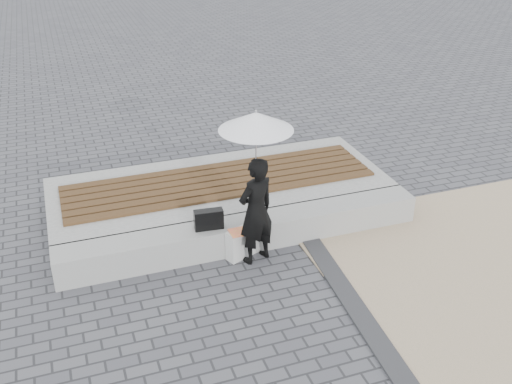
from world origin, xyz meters
TOP-DOWN VIEW (x-y plane):
  - ground at (0.00, 0.00)m, footprint 80.00×80.00m
  - edging_band at (0.75, -0.50)m, footprint 0.61×5.20m
  - seating_ledge at (0.00, 1.60)m, footprint 5.00×0.45m
  - timber_platform at (0.00, 2.80)m, footprint 5.00×2.00m
  - timber_decking at (0.00, 2.80)m, footprint 4.60×1.20m
  - woman at (0.03, 1.24)m, footprint 0.62×0.51m
  - parasol at (0.03, 1.24)m, footprint 0.90×0.90m
  - handbag at (-0.51, 1.56)m, footprint 0.39×0.17m
  - canvas_tote at (-0.14, 1.37)m, footprint 0.42×0.31m
  - magazine at (-0.14, 1.32)m, footprint 0.32×0.24m

SIDE VIEW (x-z plane):
  - ground at x=0.00m, z-range 0.00..0.00m
  - edging_band at x=0.75m, z-range 0.00..0.04m
  - seating_ledge at x=0.00m, z-range 0.00..0.40m
  - timber_platform at x=0.00m, z-range 0.00..0.40m
  - canvas_tote at x=-0.14m, z-range 0.00..0.41m
  - magazine at x=-0.14m, z-range 0.41..0.42m
  - timber_decking at x=0.00m, z-range 0.40..0.44m
  - handbag at x=-0.51m, z-range 0.40..0.67m
  - woman at x=0.03m, z-range 0.00..1.46m
  - parasol at x=0.03m, z-range 1.36..2.51m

